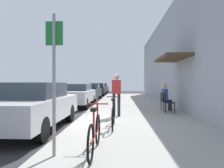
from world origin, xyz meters
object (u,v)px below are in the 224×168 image
at_px(pedestrian_standing, 116,91).
at_px(bicycle_1, 113,115).
at_px(cafe_chair_0, 168,102).
at_px(seated_patron_1, 166,96).
at_px(cafe_chair_1, 165,100).
at_px(parked_car_1, 77,95).
at_px(parked_car_0, 34,105).
at_px(parked_car_4, 102,88).
at_px(parking_meter, 97,95).
at_px(street_sign, 54,73).
at_px(bicycle_0, 95,134).
at_px(parked_car_3, 98,89).
at_px(parked_car_2, 90,91).

bearing_deg(pedestrian_standing, bicycle_1, -91.44).
xyz_separation_m(cafe_chair_0, seated_patron_1, (0.06, 0.74, 0.19)).
bearing_deg(bicycle_1, cafe_chair_1, 58.21).
height_order(parked_car_1, cafe_chair_1, parked_car_1).
distance_m(parked_car_0, seated_patron_1, 6.10).
bearing_deg(parked_car_4, parking_meter, -85.36).
distance_m(parking_meter, seated_patron_1, 3.34).
relative_size(bicycle_1, cafe_chair_0, 1.97).
xyz_separation_m(parking_meter, street_sign, (-0.05, -6.30, 0.75)).
bearing_deg(cafe_chair_0, pedestrian_standing, -156.55).
bearing_deg(parking_meter, parked_car_0, -112.65).
bearing_deg(parked_car_1, parked_car_0, -90.00).
bearing_deg(seated_patron_1, bicycle_0, -113.85).
bearing_deg(seated_patron_1, pedestrian_standing, -143.61).
relative_size(parked_car_1, parked_car_4, 1.00).
distance_m(parked_car_1, cafe_chair_1, 5.48).
height_order(parked_car_3, bicycle_1, parked_car_3).
height_order(parking_meter, street_sign, street_sign).
bearing_deg(parked_car_4, cafe_chair_1, -75.87).
xyz_separation_m(parked_car_0, parked_car_2, (0.00, 11.53, -0.05)).
xyz_separation_m(parked_car_0, parked_car_3, (-0.00, 17.48, -0.01)).
relative_size(parked_car_0, parked_car_3, 1.00).
relative_size(parked_car_1, seated_patron_1, 3.41).
height_order(bicycle_1, cafe_chair_1, bicycle_1).
xyz_separation_m(parked_car_2, cafe_chair_0, (4.83, -8.62, -0.09)).
distance_m(parking_meter, bicycle_1, 3.98).
bearing_deg(cafe_chair_0, parked_car_1, 145.52).
relative_size(parked_car_3, cafe_chair_1, 5.06).
bearing_deg(pedestrian_standing, cafe_chair_1, 36.99).
xyz_separation_m(bicycle_1, cafe_chair_0, (2.34, 3.04, 0.14)).
height_order(parked_car_0, bicycle_1, parked_car_0).
bearing_deg(cafe_chair_1, parked_car_2, 121.45).
bearing_deg(parked_car_1, parked_car_4, 90.00).
bearing_deg(bicycle_1, street_sign, -112.01).
relative_size(parked_car_2, parked_car_3, 1.00).
relative_size(parked_car_0, pedestrian_standing, 2.59).
relative_size(cafe_chair_1, seated_patron_1, 0.67).
xyz_separation_m(parked_car_2, bicycle_0, (2.22, -13.91, -0.23)).
bearing_deg(seated_patron_1, parked_car_4, 104.30).
bearing_deg(bicycle_0, parked_car_0, 132.97).
bearing_deg(parking_meter, parked_car_1, 121.68).
distance_m(parked_car_0, parking_meter, 4.03).
xyz_separation_m(street_sign, cafe_chair_0, (3.33, 5.50, -1.02)).
bearing_deg(parked_car_2, bicycle_0, -80.93).
height_order(street_sign, bicycle_1, street_sign).
height_order(cafe_chair_0, cafe_chair_1, same).
relative_size(parked_car_0, street_sign, 1.69).
xyz_separation_m(parked_car_2, cafe_chair_1, (4.83, -7.89, -0.09)).
relative_size(parked_car_3, seated_patron_1, 3.41).
relative_size(bicycle_1, pedestrian_standing, 1.01).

